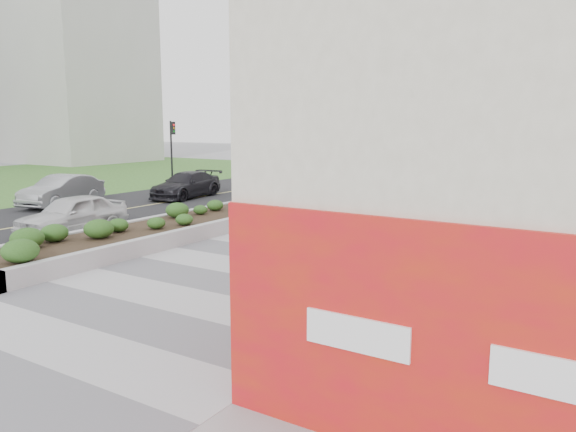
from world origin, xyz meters
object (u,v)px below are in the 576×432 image
Objects in this scene: traffic_signal_far at (172,144)px; skateboarder at (350,238)px; planter at (199,219)px; traffic_signal_near at (301,147)px; car_white at (72,214)px; car_silver at (62,190)px; car_dark at (186,185)px.

skateboarder is at bearing -32.00° from traffic_signal_far.
traffic_signal_far is 3.09× the size of skateboarder.
planter is 10.90m from traffic_signal_near.
skateboarder is at bearing -10.06° from planter.
traffic_signal_near is 9.21m from traffic_signal_far.
skateboarder is 10.67m from car_white.
car_silver is at bearing -131.68° from traffic_signal_near.
car_silver is (-6.58, 4.31, 0.03)m from car_white.
traffic_signal_near is 1.00× the size of traffic_signal_far.
planter is 13.26× the size of skateboarder.
car_white is at bearing -137.82° from planter.
car_silver is at bearing -125.87° from car_dark.
skateboarder is (18.01, -11.26, -2.07)m from traffic_signal_far.
planter is 7.20m from skateboarder.
planter is 3.88× the size of car_silver.
traffic_signal_near is 6.67m from car_dark.
traffic_signal_far is at bearing -176.89° from traffic_signal_near.
skateboarder reaches higher than planter.
traffic_signal_near and traffic_signal_far have the same top height.
traffic_signal_far is 0.91× the size of car_silver.
planter is at bearing -42.46° from traffic_signal_far.
car_silver is at bearing 144.44° from car_white.
planter is at bearing -19.65° from car_silver.
car_silver reaches higher than planter.
car_white is (-10.51, -1.85, 0.04)m from skateboarder.
car_white is (-1.70, -13.60, -2.03)m from traffic_signal_near.
car_silver is at bearing 151.47° from skateboarder.
traffic_signal_far is 21.34m from skateboarder.
car_white is (7.50, -13.10, -2.03)m from traffic_signal_far.
car_silver is (-8.27, -9.29, -2.00)m from traffic_signal_near.
traffic_signal_far is 0.87× the size of car_dark.
car_white reaches higher than skateboarder.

